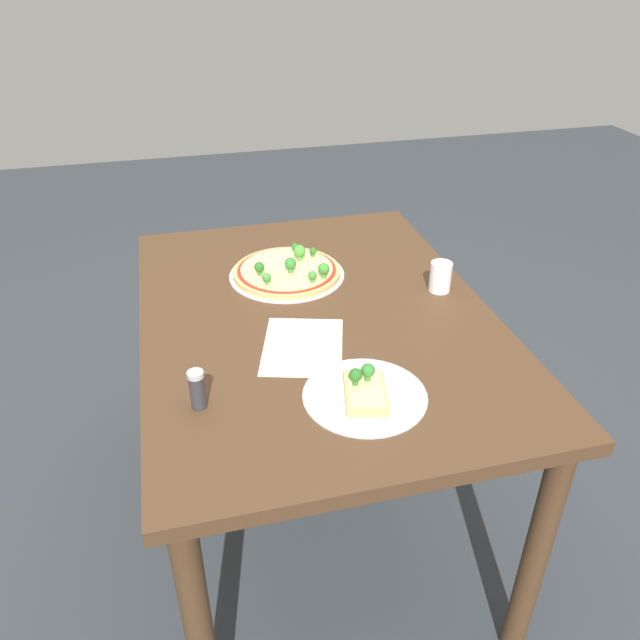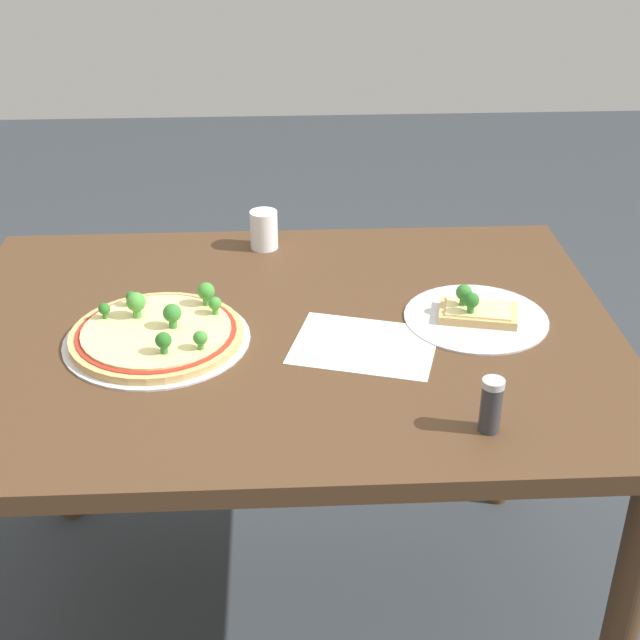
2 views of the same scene
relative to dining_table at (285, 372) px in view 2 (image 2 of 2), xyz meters
name	(u,v)px [view 2 (image 2 of 2)]	position (x,y,z in m)	size (l,w,h in m)	color
ground_plane	(290,620)	(0.00, 0.00, -0.67)	(8.00, 8.00, 0.00)	#33383D
dining_table	(285,372)	(0.00, 0.00, 0.00)	(1.24, 0.91, 0.76)	#4C331E
pizza_tray_whole	(158,333)	(0.23, 0.03, 0.11)	(0.34, 0.34, 0.07)	silver
pizza_tray_slice	(476,314)	(-0.36, -0.02, 0.11)	(0.27, 0.27, 0.07)	silver
drinking_cup	(264,230)	(0.04, -0.36, 0.14)	(0.06, 0.06, 0.08)	white
condiment_shaker	(491,405)	(-0.31, 0.33, 0.14)	(0.03, 0.03, 0.09)	#333338
paper_menu	(364,345)	(-0.14, 0.07, 0.10)	(0.25, 0.19, 0.00)	white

